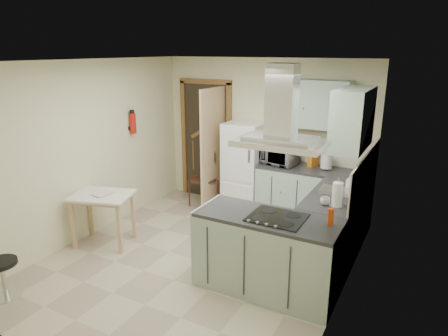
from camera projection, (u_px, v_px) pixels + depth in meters
The scene contains 28 objects.
floor at pixel (198, 260), 5.17m from camera, with size 4.20×4.20×0.00m, color #B5AA8D.
ceiling at pixel (194, 61), 4.45m from camera, with size 4.20×4.20×0.00m, color silver.
back_wall at pixel (264, 136), 6.58m from camera, with size 3.60×3.60×0.00m, color beige.
left_wall at pixel (88, 151), 5.63m from camera, with size 4.20×4.20×0.00m, color beige.
right_wall at pixel (348, 192), 3.99m from camera, with size 4.20×4.20×0.00m, color beige.
doorway at pixel (206, 141), 7.12m from camera, with size 1.10×0.12×2.10m, color brown.
fridge at pixel (245, 168), 6.57m from camera, with size 0.60×0.60×1.50m, color white.
counter_back at pixel (294, 193), 6.26m from camera, with size 1.08×0.60×0.90m, color #9EB2A0.
counter_right at pixel (338, 219), 5.31m from camera, with size 0.60×1.95×0.90m, color #9EB2A0.
splashback at pixel (321, 148), 6.16m from camera, with size 1.68×0.02×0.50m, color beige.
wall_cabinet_back at pixel (320, 104), 5.83m from camera, with size 0.85×0.35×0.70m, color #9EB2A0.
wall_cabinet_right at pixel (353, 119), 4.62m from camera, with size 0.35×0.90×0.70m, color #9EB2A0.
peninsula at pixel (267, 254), 4.42m from camera, with size 1.55×0.65×0.90m, color #9EB2A0.
hob at pixel (277, 217), 4.25m from camera, with size 0.58×0.50×0.01m, color black.
extractor_hood at pixel (280, 143), 4.01m from camera, with size 0.90×0.55×0.10m, color silver.
sink at pixel (337, 191), 5.03m from camera, with size 0.45×0.40×0.01m, color silver.
fire_extinguisher at pixel (133, 123), 6.29m from camera, with size 0.10×0.10×0.32m, color #B2140F.
drop_leaf_table at pixel (104, 219), 5.52m from camera, with size 0.78×0.59×0.73m, color #D5A983.
bentwood_chair at pixel (203, 179), 6.79m from camera, with size 0.44×0.44×0.99m, color #55201C.
stool at pixel (4, 279), 4.35m from camera, with size 0.33×0.33×0.44m, color black.
microwave at pixel (280, 155), 6.19m from camera, with size 0.54×0.36×0.30m, color black.
kettle at pixel (326, 161), 5.93m from camera, with size 0.17×0.17×0.25m, color silver.
cereal_box at pixel (313, 156), 6.09m from camera, with size 0.08×0.20×0.30m, color #C16916.
soap_bottle at pixel (350, 181), 5.15m from camera, with size 0.08×0.08×0.18m, color silver.
paper_towel at pixel (337, 194), 4.53m from camera, with size 0.12×0.12×0.29m, color white.
cup at pixel (325, 201), 4.60m from camera, with size 0.11×0.11×0.09m, color white.
red_bottle at pixel (331, 217), 4.06m from camera, with size 0.06×0.06×0.17m, color #B93D0F.
book at pixel (98, 189), 5.44m from camera, with size 0.18×0.24×0.11m, color maroon.
Camera 1 is at (2.49, -3.90, 2.63)m, focal length 32.00 mm.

